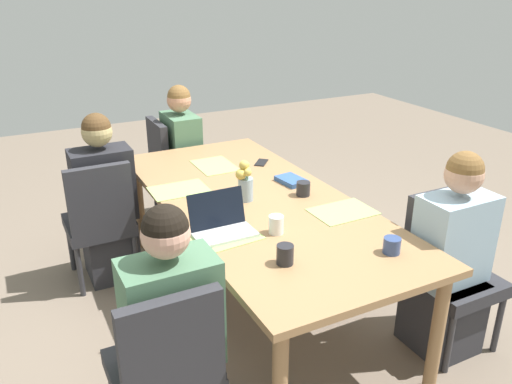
{
  "coord_description": "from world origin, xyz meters",
  "views": [
    {
      "loc": [
        2.6,
        -1.33,
        2.01
      ],
      "look_at": [
        0.0,
        0.0,
        0.8
      ],
      "focal_mm": 36.55,
      "sensor_mm": 36.0,
      "label": 1
    }
  ],
  "objects_px": {
    "person_far_right_near": "(449,267)",
    "coffee_mug_centre_right": "(276,225)",
    "laptop_near_left_near": "(221,225)",
    "flower_vase": "(245,182)",
    "person_near_left_mid": "(106,208)",
    "book_red_cover": "(291,180)",
    "person_near_left_near": "(174,346)",
    "dining_table": "(256,209)",
    "chair_near_left_mid": "(100,217)",
    "coffee_mug_near_right": "(303,189)",
    "person_head_left_left_far": "(183,163)",
    "coffee_mug_near_left": "(392,245)",
    "chair_head_left_left_far": "(172,165)",
    "phone_black": "(261,163)",
    "chair_near_left_near": "(166,366)",
    "chair_far_right_near": "(446,262)",
    "coffee_mug_centre_left": "(285,255)"
  },
  "relations": [
    {
      "from": "chair_near_left_near",
      "to": "person_near_left_mid",
      "type": "height_order",
      "value": "person_near_left_mid"
    },
    {
      "from": "person_near_left_near",
      "to": "coffee_mug_centre_right",
      "type": "bearing_deg",
      "value": 117.3
    },
    {
      "from": "person_near_left_near",
      "to": "person_far_right_near",
      "type": "xyz_separation_m",
      "value": [
        0.05,
        1.57,
        0.0
      ]
    },
    {
      "from": "person_near_left_near",
      "to": "chair_far_right_near",
      "type": "xyz_separation_m",
      "value": [
        -0.02,
        1.63,
        -0.03
      ]
    },
    {
      "from": "coffee_mug_near_left",
      "to": "coffee_mug_near_right",
      "type": "xyz_separation_m",
      "value": [
        -0.82,
        -0.0,
        0.0
      ]
    },
    {
      "from": "dining_table",
      "to": "coffee_mug_near_right",
      "type": "relative_size",
      "value": 27.12
    },
    {
      "from": "person_head_left_left_far",
      "to": "book_red_cover",
      "type": "height_order",
      "value": "person_head_left_left_far"
    },
    {
      "from": "person_far_right_near",
      "to": "coffee_mug_centre_right",
      "type": "height_order",
      "value": "person_far_right_near"
    },
    {
      "from": "chair_head_left_left_far",
      "to": "book_red_cover",
      "type": "bearing_deg",
      "value": 15.62
    },
    {
      "from": "chair_near_left_near",
      "to": "person_near_left_mid",
      "type": "relative_size",
      "value": 0.75
    },
    {
      "from": "laptop_near_left_near",
      "to": "coffee_mug_centre_left",
      "type": "bearing_deg",
      "value": 18.17
    },
    {
      "from": "chair_near_left_mid",
      "to": "chair_head_left_left_far",
      "type": "bearing_deg",
      "value": 135.28
    },
    {
      "from": "chair_head_left_left_far",
      "to": "person_far_right_near",
      "type": "relative_size",
      "value": 0.75
    },
    {
      "from": "coffee_mug_near_left",
      "to": "coffee_mug_centre_right",
      "type": "relative_size",
      "value": 0.86
    },
    {
      "from": "dining_table",
      "to": "chair_near_left_mid",
      "type": "distance_m",
      "value": 1.11
    },
    {
      "from": "chair_near_left_mid",
      "to": "chair_head_left_left_far",
      "type": "height_order",
      "value": "same"
    },
    {
      "from": "coffee_mug_near_right",
      "to": "person_head_left_left_far",
      "type": "bearing_deg",
      "value": -170.24
    },
    {
      "from": "person_head_left_left_far",
      "to": "person_near_left_mid",
      "type": "bearing_deg",
      "value": -50.62
    },
    {
      "from": "person_head_left_left_far",
      "to": "book_red_cover",
      "type": "distance_m",
      "value": 1.36
    },
    {
      "from": "person_far_right_near",
      "to": "flower_vase",
      "type": "relative_size",
      "value": 4.71
    },
    {
      "from": "person_head_left_left_far",
      "to": "dining_table",
      "type": "bearing_deg",
      "value": -1.2
    },
    {
      "from": "chair_near_left_mid",
      "to": "coffee_mug_centre_right",
      "type": "bearing_deg",
      "value": 31.28
    },
    {
      "from": "chair_near_left_mid",
      "to": "chair_far_right_near",
      "type": "height_order",
      "value": "same"
    },
    {
      "from": "chair_near_left_near",
      "to": "person_head_left_left_far",
      "type": "distance_m",
      "value": 2.51
    },
    {
      "from": "chair_head_left_left_far",
      "to": "coffee_mug_near_right",
      "type": "bearing_deg",
      "value": 12.01
    },
    {
      "from": "person_head_left_left_far",
      "to": "coffee_mug_near_right",
      "type": "height_order",
      "value": "person_head_left_left_far"
    },
    {
      "from": "chair_head_left_left_far",
      "to": "coffee_mug_near_left",
      "type": "bearing_deg",
      "value": 8.02
    },
    {
      "from": "coffee_mug_centre_right",
      "to": "phone_black",
      "type": "distance_m",
      "value": 1.12
    },
    {
      "from": "person_near_left_near",
      "to": "coffee_mug_centre_right",
      "type": "height_order",
      "value": "person_near_left_near"
    },
    {
      "from": "chair_near_left_mid",
      "to": "phone_black",
      "type": "relative_size",
      "value": 6.0
    },
    {
      "from": "dining_table",
      "to": "person_near_left_near",
      "type": "bearing_deg",
      "value": -45.1
    },
    {
      "from": "coffee_mug_centre_left",
      "to": "coffee_mug_centre_right",
      "type": "relative_size",
      "value": 0.98
    },
    {
      "from": "person_far_right_near",
      "to": "coffee_mug_near_left",
      "type": "xyz_separation_m",
      "value": [
        0.03,
        -0.46,
        0.26
      ]
    },
    {
      "from": "dining_table",
      "to": "person_far_right_near",
      "type": "distance_m",
      "value": 1.16
    },
    {
      "from": "person_near_left_mid",
      "to": "chair_head_left_left_far",
      "type": "bearing_deg",
      "value": 134.71
    },
    {
      "from": "person_near_left_mid",
      "to": "book_red_cover",
      "type": "relative_size",
      "value": 5.97
    },
    {
      "from": "person_far_right_near",
      "to": "laptop_near_left_near",
      "type": "bearing_deg",
      "value": -116.15
    },
    {
      "from": "flower_vase",
      "to": "chair_near_left_mid",
      "type": "bearing_deg",
      "value": -132.83
    },
    {
      "from": "person_near_left_mid",
      "to": "chair_head_left_left_far",
      "type": "xyz_separation_m",
      "value": [
        -0.71,
        0.72,
        -0.03
      ]
    },
    {
      "from": "laptop_near_left_near",
      "to": "phone_black",
      "type": "xyz_separation_m",
      "value": [
        -0.9,
        0.71,
        -0.04
      ]
    },
    {
      "from": "coffee_mug_near_left",
      "to": "dining_table",
      "type": "bearing_deg",
      "value": -161.79
    },
    {
      "from": "person_near_left_mid",
      "to": "chair_far_right_near",
      "type": "xyz_separation_m",
      "value": [
        1.59,
        1.58,
        -0.03
      ]
    },
    {
      "from": "dining_table",
      "to": "chair_far_right_near",
      "type": "height_order",
      "value": "chair_far_right_near"
    },
    {
      "from": "chair_near_left_near",
      "to": "chair_head_left_left_far",
      "type": "xyz_separation_m",
      "value": [
        -2.4,
        0.83,
        0.0
      ]
    },
    {
      "from": "person_near_left_near",
      "to": "dining_table",
      "type": "bearing_deg",
      "value": 134.9
    },
    {
      "from": "person_far_right_near",
      "to": "laptop_near_left_near",
      "type": "relative_size",
      "value": 3.73
    },
    {
      "from": "flower_vase",
      "to": "person_head_left_left_far",
      "type": "bearing_deg",
      "value": 176.23
    },
    {
      "from": "person_near_left_near",
      "to": "phone_black",
      "type": "height_order",
      "value": "person_near_left_near"
    },
    {
      "from": "chair_near_left_mid",
      "to": "coffee_mug_centre_right",
      "type": "height_order",
      "value": "chair_near_left_mid"
    },
    {
      "from": "person_head_left_left_far",
      "to": "phone_black",
      "type": "height_order",
      "value": "person_head_left_left_far"
    }
  ]
}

